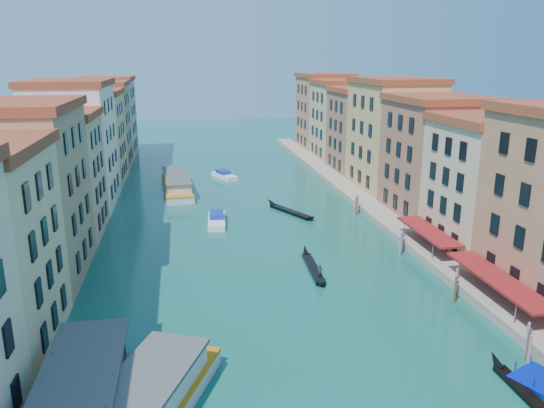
{
  "coord_description": "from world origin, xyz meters",
  "views": [
    {
      "loc": [
        -8.43,
        -20.89,
        24.25
      ],
      "look_at": [
        3.06,
        45.57,
        5.72
      ],
      "focal_mm": 35.0,
      "sensor_mm": 36.0,
      "label": 1
    }
  ],
  "objects_px": {
    "gondola_fore": "(313,267)",
    "gondola_right": "(534,399)",
    "vaporetto_stop": "(80,406)",
    "vaporetto_far": "(176,184)"
  },
  "relations": [
    {
      "from": "gondola_fore",
      "to": "gondola_right",
      "type": "xyz_separation_m",
      "value": [
        9.64,
        -27.34,
        0.02
      ]
    },
    {
      "from": "gondola_right",
      "to": "vaporetto_far",
      "type": "bearing_deg",
      "value": 110.56
    },
    {
      "from": "vaporetto_stop",
      "to": "gondola_right",
      "type": "distance_m",
      "value": 32.19
    },
    {
      "from": "vaporetto_stop",
      "to": "gondola_fore",
      "type": "relative_size",
      "value": 1.36
    },
    {
      "from": "gondola_fore",
      "to": "gondola_right",
      "type": "height_order",
      "value": "gondola_fore"
    },
    {
      "from": "gondola_right",
      "to": "gondola_fore",
      "type": "bearing_deg",
      "value": 109.83
    },
    {
      "from": "vaporetto_far",
      "to": "gondola_right",
      "type": "bearing_deg",
      "value": -73.87
    },
    {
      "from": "gondola_fore",
      "to": "gondola_right",
      "type": "distance_m",
      "value": 28.99
    },
    {
      "from": "vaporetto_stop",
      "to": "vaporetto_far",
      "type": "bearing_deg",
      "value": 84.53
    },
    {
      "from": "vaporetto_far",
      "to": "gondola_fore",
      "type": "xyz_separation_m",
      "value": [
        15.99,
        -42.49,
        -1.0
      ]
    }
  ]
}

